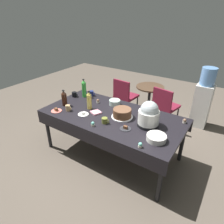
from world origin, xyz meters
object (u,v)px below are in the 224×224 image
coffee_mug_navy (92,93)px  coffee_mug_olive (105,121)px  slow_cooker (149,115)px  water_cooler (203,100)px  coffee_mug_black (74,94)px  maroon_chair_left (124,94)px  cupcake_rose (89,100)px  cupcake_lemon (185,121)px  round_cafe_table (149,96)px  cupcake_mint (93,124)px  coffee_mug_tan (68,108)px  soda_bottle_lime_soda (84,89)px  ceramic_snack_bowl (156,138)px  maroon_chair_right (165,104)px  dessert_plate_coral (56,110)px  soda_bottle_cola (64,98)px  dessert_plate_white (83,114)px  dessert_plate_charcoal (125,128)px  cupcake_cocoa (140,145)px  glass_salad_bowl (115,102)px  frosted_layer_cake (122,113)px  cupcake_berry (89,92)px  soda_bottle_ginger_ale (89,101)px  cupcake_vanilla (98,101)px  potluck_table (112,118)px

coffee_mug_navy → coffee_mug_olive: coffee_mug_navy is taller
slow_cooker → water_cooler: bearing=76.9°
coffee_mug_black → maroon_chair_left: 1.26m
cupcake_rose → cupcake_lemon: (1.61, 0.20, 0.00)m
round_cafe_table → cupcake_mint: bearing=-89.9°
slow_cooker → coffee_mug_olive: 0.63m
coffee_mug_tan → soda_bottle_lime_soda: bearing=105.0°
ceramic_snack_bowl → maroon_chair_right: size_ratio=0.29×
dessert_plate_coral → soda_bottle_cola: size_ratio=0.62×
dessert_plate_white → water_cooler: 2.47m
dessert_plate_charcoal → cupcake_cocoa: cupcake_cocoa is taller
cupcake_cocoa → maroon_chair_left: (-1.28, 1.83, -0.29)m
dessert_plate_coral → cupcake_lemon: 1.98m
glass_salad_bowl → soda_bottle_lime_soda: 0.67m
coffee_mug_navy → maroon_chair_left: bearing=79.1°
dessert_plate_charcoal → cupcake_rose: bearing=157.2°
frosted_layer_cake → cupcake_lemon: frosted_layer_cake is taller
cupcake_berry → ceramic_snack_bowl: bearing=-23.0°
cupcake_cocoa → water_cooler: water_cooler is taller
soda_bottle_ginger_ale → ceramic_snack_bowl: bearing=-9.8°
frosted_layer_cake → slow_cooker: (0.43, -0.00, 0.11)m
dessert_plate_coral → soda_bottle_lime_soda: bearing=90.6°
ceramic_snack_bowl → soda_bottle_ginger_ale: 1.28m
dessert_plate_coral → cupcake_mint: (0.77, -0.03, 0.02)m
dessert_plate_white → maroon_chair_left: (-0.18, 1.58, -0.27)m
dessert_plate_white → coffee_mug_tan: 0.29m
soda_bottle_cola → maroon_chair_right: 1.99m
cupcake_mint → soda_bottle_ginger_ale: 0.56m
ceramic_snack_bowl → cupcake_cocoa: bearing=-113.2°
ceramic_snack_bowl → dessert_plate_charcoal: (-0.45, 0.01, -0.03)m
cupcake_rose → round_cafe_table: cupcake_rose is taller
coffee_mug_black → cupcake_cocoa: bearing=-21.9°
cupcake_berry → maroon_chair_right: 1.55m
dessert_plate_white → glass_salad_bowl: bearing=68.7°
cupcake_mint → soda_bottle_ginger_ale: size_ratio=0.21×
ceramic_snack_bowl → cupcake_vanilla: bearing=159.7°
cupcake_rose → glass_salad_bowl: bearing=18.3°
cupcake_rose → coffee_mug_tan: coffee_mug_tan is taller
ceramic_snack_bowl → soda_bottle_ginger_ale: bearing=170.2°
cupcake_mint → dessert_plate_white: bearing=151.5°
dessert_plate_charcoal → cupcake_mint: (-0.42, -0.19, 0.02)m
glass_salad_bowl → cupcake_mint: glass_salad_bowl is taller
ceramic_snack_bowl → dessert_plate_coral: bearing=-174.8°
dessert_plate_coral → coffee_mug_navy: coffee_mug_navy is taller
dessert_plate_white → coffee_mug_tan: coffee_mug_tan is taller
ceramic_snack_bowl → round_cafe_table: ceramic_snack_bowl is taller
dessert_plate_white → dessert_plate_charcoal: 0.76m
potluck_table → coffee_mug_navy: size_ratio=18.96×
soda_bottle_ginger_ale → coffee_mug_olive: size_ratio=2.53×
glass_salad_bowl → water_cooler: water_cooler is taller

